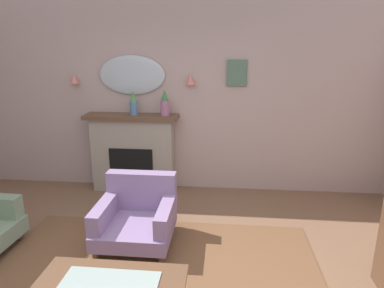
% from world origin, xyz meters
% --- Properties ---
extents(wall_back, '(7.00, 0.10, 2.94)m').
position_xyz_m(wall_back, '(0.00, 2.60, 1.47)').
color(wall_back, '#B29993').
rests_on(wall_back, ground).
extents(patterned_rug, '(3.20, 2.40, 0.01)m').
position_xyz_m(patterned_rug, '(0.00, 0.20, 0.01)').
color(patterned_rug, brown).
rests_on(patterned_rug, ground).
extents(fireplace, '(1.36, 0.36, 1.16)m').
position_xyz_m(fireplace, '(-0.71, 2.38, 0.57)').
color(fireplace, gray).
rests_on(fireplace, ground).
extents(mantel_vase_left, '(0.11, 0.11, 0.35)m').
position_xyz_m(mantel_vase_left, '(-0.66, 2.35, 1.33)').
color(mantel_vase_left, '#4C7093').
rests_on(mantel_vase_left, fireplace).
extents(mantel_vase_right, '(0.13, 0.13, 0.37)m').
position_xyz_m(mantel_vase_right, '(-0.21, 2.35, 1.33)').
color(mantel_vase_right, '#9E6084').
rests_on(mantel_vase_right, fireplace).
extents(wall_mirror, '(0.96, 0.06, 0.56)m').
position_xyz_m(wall_mirror, '(-0.71, 2.52, 1.71)').
color(wall_mirror, '#B2BCC6').
extents(wall_sconce_left, '(0.14, 0.14, 0.14)m').
position_xyz_m(wall_sconce_left, '(-1.56, 2.47, 1.66)').
color(wall_sconce_left, '#D17066').
extents(wall_sconce_right, '(0.14, 0.14, 0.14)m').
position_xyz_m(wall_sconce_right, '(0.14, 2.47, 1.66)').
color(wall_sconce_right, '#D17066').
extents(framed_picture, '(0.28, 0.03, 0.36)m').
position_xyz_m(framed_picture, '(0.79, 2.53, 1.75)').
color(framed_picture, '#4C6B56').
extents(armchair_near_fireplace, '(0.82, 0.82, 0.71)m').
position_xyz_m(armchair_near_fireplace, '(-0.30, 1.00, 0.31)').
color(armchair_near_fireplace, gray).
rests_on(armchair_near_fireplace, ground).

